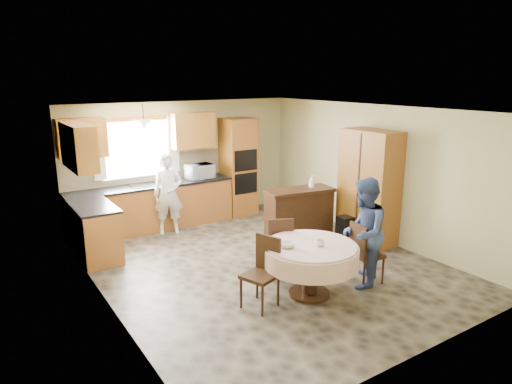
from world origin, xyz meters
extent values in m
cube|color=brown|center=(0.00, 0.00, 0.00)|extent=(5.00, 6.00, 0.01)
cube|color=white|center=(0.00, 0.00, 2.50)|extent=(5.00, 6.00, 0.01)
cube|color=tan|center=(0.00, 3.00, 1.25)|extent=(5.00, 0.02, 2.50)
cube|color=tan|center=(0.00, -3.00, 1.25)|extent=(5.00, 0.02, 2.50)
cube|color=tan|center=(-2.50, 0.00, 1.25)|extent=(0.02, 6.00, 2.50)
cube|color=tan|center=(2.50, 0.00, 1.25)|extent=(0.02, 6.00, 2.50)
cube|color=white|center=(-1.00, 2.98, 1.60)|extent=(1.40, 0.03, 1.10)
cube|color=white|center=(-1.75, 2.93, 1.65)|extent=(0.22, 0.02, 1.15)
cube|color=white|center=(-0.25, 2.93, 1.65)|extent=(0.22, 0.02, 1.15)
cube|color=#B0612F|center=(-0.85, 2.70, 0.44)|extent=(3.30, 0.60, 0.88)
cube|color=black|center=(-0.85, 2.70, 0.90)|extent=(3.30, 0.64, 0.04)
cube|color=#B0612F|center=(-2.20, 1.80, 0.44)|extent=(0.60, 1.20, 0.88)
cube|color=black|center=(-2.20, 1.80, 0.90)|extent=(0.64, 1.20, 0.04)
cube|color=#C9B88E|center=(-0.85, 2.99, 1.18)|extent=(3.30, 0.02, 0.55)
cube|color=#CB8132|center=(-2.05, 2.83, 1.91)|extent=(0.85, 0.33, 0.72)
cube|color=#CB8132|center=(0.15, 2.83, 1.91)|extent=(0.90, 0.33, 0.72)
cube|color=#CB8132|center=(-2.33, 1.80, 1.91)|extent=(0.33, 1.20, 0.72)
cube|color=#B0612F|center=(1.15, 2.69, 1.06)|extent=(0.66, 0.62, 2.12)
cube|color=black|center=(1.15, 2.38, 1.25)|extent=(0.56, 0.01, 0.45)
cube|color=black|center=(1.15, 2.38, 0.75)|extent=(0.56, 0.01, 0.45)
cone|color=beige|center=(-1.00, 2.50, 2.12)|extent=(0.36, 0.36, 0.18)
cube|color=#39200F|center=(1.24, 0.65, 0.46)|extent=(1.34, 0.73, 0.91)
cube|color=black|center=(1.89, 0.03, 0.25)|extent=(0.36, 0.26, 0.50)
cube|color=#B0612F|center=(2.22, -0.13, 1.04)|extent=(0.54, 1.09, 2.07)
cylinder|color=#39200F|center=(-0.05, -1.23, 0.34)|extent=(0.19, 0.19, 0.69)
cylinder|color=#39200F|center=(-0.05, -1.23, 0.02)|extent=(0.58, 0.58, 0.04)
cylinder|color=beige|center=(-0.05, -1.23, 0.73)|extent=(1.26, 1.26, 0.05)
cylinder|color=beige|center=(-0.05, -1.23, 0.59)|extent=(1.32, 1.32, 0.27)
cube|color=#39200F|center=(-0.83, -1.14, 0.44)|extent=(0.53, 0.53, 0.05)
cube|color=#39200F|center=(-0.65, -1.07, 0.71)|extent=(0.17, 0.38, 0.49)
cylinder|color=#39200F|center=(-1.00, -1.31, 0.21)|extent=(0.04, 0.04, 0.42)
cylinder|color=#39200F|center=(-0.65, -1.31, 0.21)|extent=(0.04, 0.04, 0.42)
cylinder|color=#39200F|center=(-1.00, -0.96, 0.21)|extent=(0.04, 0.04, 0.42)
cylinder|color=#39200F|center=(-0.65, -0.96, 0.21)|extent=(0.04, 0.04, 0.42)
cube|color=#39200F|center=(0.00, -0.40, 0.44)|extent=(0.54, 0.54, 0.05)
cube|color=#39200F|center=(-0.08, -0.57, 0.70)|extent=(0.37, 0.20, 0.49)
cylinder|color=#39200F|center=(-0.18, -0.57, 0.21)|extent=(0.04, 0.04, 0.42)
cylinder|color=#39200F|center=(0.18, -0.57, 0.21)|extent=(0.04, 0.04, 0.42)
cylinder|color=#39200F|center=(-0.18, -0.22, 0.21)|extent=(0.04, 0.04, 0.42)
cylinder|color=#39200F|center=(0.18, -0.22, 0.21)|extent=(0.04, 0.04, 0.42)
cube|color=#39200F|center=(0.93, -1.36, 0.43)|extent=(0.45, 0.45, 0.05)
cube|color=#39200F|center=(0.75, -1.34, 0.68)|extent=(0.09, 0.38, 0.48)
cylinder|color=#39200F|center=(0.76, -1.53, 0.20)|extent=(0.03, 0.03, 0.41)
cylinder|color=#39200F|center=(1.10, -1.53, 0.20)|extent=(0.03, 0.03, 0.41)
cylinder|color=#39200F|center=(0.76, -1.19, 0.20)|extent=(0.03, 0.03, 0.41)
cylinder|color=#39200F|center=(1.10, -1.19, 0.20)|extent=(0.03, 0.03, 0.41)
cube|color=gold|center=(2.47, 0.56, 1.79)|extent=(0.05, 0.55, 0.46)
cube|color=silver|center=(2.44, 0.56, 1.79)|extent=(0.01, 0.46, 0.36)
imported|color=silver|center=(0.19, 2.65, 1.07)|extent=(0.58, 0.43, 0.30)
imported|color=silver|center=(-0.67, 2.30, 0.79)|extent=(0.66, 0.52, 1.57)
imported|color=navy|center=(0.80, -1.39, 0.80)|extent=(0.99, 0.96, 1.61)
imported|color=#B2B2B2|center=(0.98, 0.65, 0.94)|extent=(0.21, 0.21, 0.05)
imported|color=silver|center=(1.53, 0.65, 1.05)|extent=(0.12, 0.12, 0.28)
imported|color=#B2B2B2|center=(0.01, -1.35, 0.80)|extent=(0.13, 0.13, 0.09)
imported|color=#B2B2B2|center=(-0.39, -1.14, 0.78)|extent=(0.24, 0.24, 0.06)
camera|label=1|loc=(-3.90, -5.75, 3.00)|focal=32.00mm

